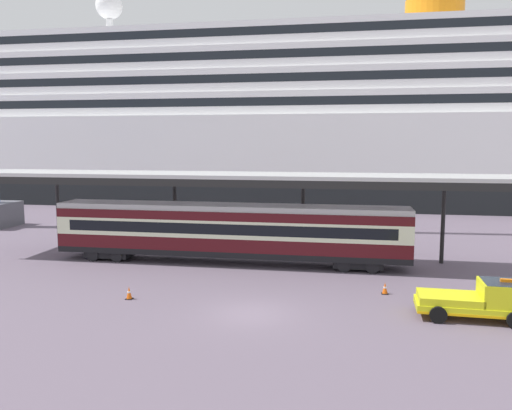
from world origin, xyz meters
The scene contains 7 objects.
ground_plane centered at (0.00, 0.00, 0.00)m, with size 400.00×400.00×0.00m, color #635565.
cruise_ship centered at (17.91, 49.73, 10.86)m, with size 174.42×23.42×32.27m.
platform_canopy centered at (-3.46, 10.56, 5.96)m, with size 38.69×5.02×6.22m.
train_carriage centered at (-3.46, 10.15, 2.31)m, with size 24.34×2.81×4.11m.
service_truck centered at (11.03, 1.18, 0.99)m, with size 5.26×2.38×2.02m.
traffic_cone_near centered at (6.69, 4.56, 0.32)m, with size 0.36×0.36×0.65m.
traffic_cone_mid centered at (-6.87, 1.14, 0.34)m, with size 0.36×0.36×0.69m.
Camera 1 is at (4.60, -23.89, 8.36)m, focal length 35.98 mm.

